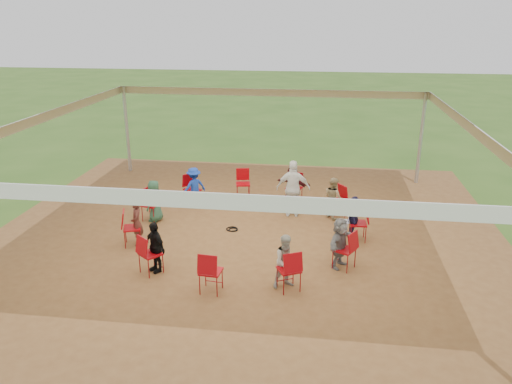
# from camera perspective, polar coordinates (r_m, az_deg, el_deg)

# --- Properties ---
(ground) EXTENTS (80.00, 80.00, 0.00)m
(ground) POSITION_cam_1_polar(r_m,az_deg,el_deg) (12.74, -1.16, -5.02)
(ground) COLOR #355A1C
(ground) RESTS_ON ground
(dirt_patch) EXTENTS (13.00, 13.00, 0.00)m
(dirt_patch) POSITION_cam_1_polar(r_m,az_deg,el_deg) (12.74, -1.16, -5.00)
(dirt_patch) COLOR brown
(dirt_patch) RESTS_ON ground
(tent) EXTENTS (10.33, 10.33, 3.00)m
(tent) POSITION_cam_1_polar(r_m,az_deg,el_deg) (11.95, -1.23, 5.37)
(tent) COLOR #B2B2B7
(tent) RESTS_ON ground
(chair_0) EXTENTS (0.46, 0.44, 0.90)m
(chair_0) POSITION_cam_1_polar(r_m,az_deg,el_deg) (12.58, 11.59, -3.55)
(chair_0) COLOR #A3050C
(chair_0) RESTS_ON ground
(chair_1) EXTENTS (0.60, 0.60, 0.90)m
(chair_1) POSITION_cam_1_polar(r_m,az_deg,el_deg) (13.93, 9.17, -1.08)
(chair_1) COLOR #A3050C
(chair_1) RESTS_ON ground
(chair_2) EXTENTS (0.55, 0.57, 0.90)m
(chair_2) POSITION_cam_1_polar(r_m,az_deg,el_deg) (14.87, 4.37, 0.45)
(chair_2) COLOR #A3050C
(chair_2) RESTS_ON ground
(chair_3) EXTENTS (0.49, 0.51, 0.90)m
(chair_3) POSITION_cam_1_polar(r_m,az_deg,el_deg) (15.17, -1.50, 0.90)
(chair_3) COLOR #A3050C
(chair_3) RESTS_ON ground
(chair_4) EXTENTS (0.61, 0.61, 0.90)m
(chair_4) POSITION_cam_1_polar(r_m,az_deg,el_deg) (14.80, -7.30, 0.26)
(chair_4) COLOR #A3050C
(chair_4) RESTS_ON ground
(chair_5) EXTENTS (0.53, 0.51, 0.90)m
(chair_5) POSITION_cam_1_polar(r_m,az_deg,el_deg) (13.81, -11.90, -1.44)
(chair_5) COLOR #A3050C
(chair_5) RESTS_ON ground
(chair_6) EXTENTS (0.55, 0.54, 0.90)m
(chair_6) POSITION_cam_1_polar(r_m,az_deg,el_deg) (12.43, -13.97, -4.02)
(chair_6) COLOR #A3050C
(chair_6) RESTS_ON ground
(chair_7) EXTENTS (0.60, 0.61, 0.90)m
(chair_7) POSITION_cam_1_polar(r_m,az_deg,el_deg) (11.04, -11.95, -6.96)
(chair_7) COLOR #A3050C
(chair_7) RESTS_ON ground
(chair_8) EXTENTS (0.46, 0.48, 0.90)m
(chair_8) POSITION_cam_1_polar(r_m,az_deg,el_deg) (10.15, -5.19, -9.06)
(chair_8) COLOR #A3050C
(chair_8) RESTS_ON ground
(chair_9) EXTENTS (0.57, 0.58, 0.90)m
(chair_9) POSITION_cam_1_polar(r_m,az_deg,el_deg) (10.20, 3.77, -8.86)
(chair_9) COLOR #A3050C
(chair_9) RESTS_ON ground
(chair_10) EXTENTS (0.59, 0.58, 0.90)m
(chair_10) POSITION_cam_1_polar(r_m,az_deg,el_deg) (11.16, 10.08, -6.51)
(chair_10) COLOR #A3050C
(chair_10) RESTS_ON ground
(person_seated_0) EXTENTS (0.37, 0.69, 1.15)m
(person_seated_0) POSITION_cam_1_polar(r_m,az_deg,el_deg) (12.52, 11.08, -2.99)
(person_seated_0) COLOR #1D1B40
(person_seated_0) RESTS_ON ground
(person_seated_1) EXTENTS (0.58, 0.64, 1.15)m
(person_seated_1) POSITION_cam_1_polar(r_m,az_deg,el_deg) (13.82, 8.80, -0.66)
(person_seated_1) COLOR tan
(person_seated_1) RESTS_ON ground
(person_seated_2) EXTENTS (1.14, 0.77, 1.15)m
(person_seated_2) POSITION_cam_1_polar(r_m,az_deg,el_deg) (14.72, 4.18, 0.80)
(person_seated_2) COLOR #3B0D11
(person_seated_2) RESTS_ON ground
(person_seated_3) EXTENTS (0.79, 0.78, 1.15)m
(person_seated_3) POSITION_cam_1_polar(r_m,az_deg,el_deg) (14.66, -7.10, 0.61)
(person_seated_3) COLOR #163BAF
(person_seated_3) RESTS_ON ground
(person_seated_4) EXTENTS (0.44, 0.62, 1.15)m
(person_seated_4) POSITION_cam_1_polar(r_m,az_deg,el_deg) (13.71, -11.52, -1.00)
(person_seated_4) COLOR #285239
(person_seated_4) RESTS_ON ground
(person_seated_5) EXTENTS (0.40, 0.49, 1.15)m
(person_seated_5) POSITION_cam_1_polar(r_m,az_deg,el_deg) (12.38, -13.46, -3.43)
(person_seated_5) COLOR #4E241D
(person_seated_5) RESTS_ON ground
(person_seated_6) EXTENTS (0.74, 0.69, 1.15)m
(person_seated_6) POSITION_cam_1_polar(r_m,az_deg,el_deg) (11.04, -11.47, -6.17)
(person_seated_6) COLOR black
(person_seated_6) RESTS_ON ground
(person_seated_7) EXTENTS (0.64, 0.54, 1.15)m
(person_seated_7) POSITION_cam_1_polar(r_m,az_deg,el_deg) (10.24, 3.52, -7.92)
(person_seated_7) COLOR #ACA797
(person_seated_7) RESTS_ON ground
(person_seated_8) EXTENTS (0.88, 1.12, 1.15)m
(person_seated_8) POSITION_cam_1_polar(r_m,az_deg,el_deg) (11.16, 9.57, -5.76)
(person_seated_8) COLOR slate
(person_seated_8) RESTS_ON ground
(standing_person) EXTENTS (0.95, 0.51, 1.59)m
(standing_person) POSITION_cam_1_polar(r_m,az_deg,el_deg) (13.74, 4.28, 0.38)
(standing_person) COLOR white
(standing_person) RESTS_ON ground
(cable_coil) EXTENTS (0.41, 0.41, 0.03)m
(cable_coil) POSITION_cam_1_polar(r_m,az_deg,el_deg) (13.08, -2.71, -4.27)
(cable_coil) COLOR black
(cable_coil) RESTS_ON ground
(laptop) EXTENTS (0.25, 0.30, 0.20)m
(laptop) POSITION_cam_1_polar(r_m,az_deg,el_deg) (12.51, 10.31, -3.11)
(laptop) COLOR #B7B7BC
(laptop) RESTS_ON ground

